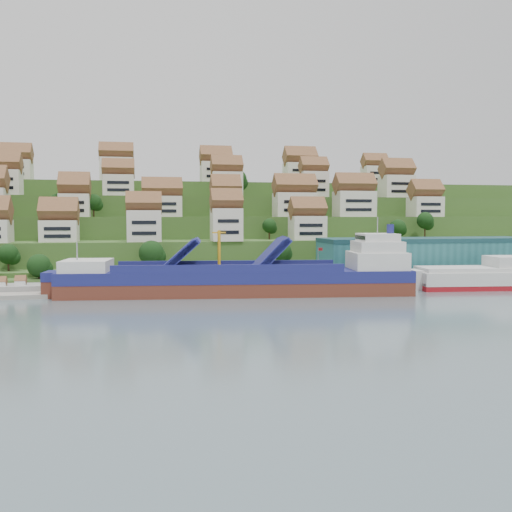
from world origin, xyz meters
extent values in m
plane|color=slate|center=(0.00, 0.00, 0.00)|extent=(300.00, 300.00, 0.00)
cube|color=gray|center=(20.00, 15.00, 1.10)|extent=(180.00, 14.00, 2.20)
cube|color=gray|center=(-58.00, 12.00, 0.50)|extent=(45.00, 20.00, 1.00)
cube|color=#2D4C1E|center=(0.00, 86.00, 2.00)|extent=(260.00, 128.00, 4.00)
cube|color=#2D4C1E|center=(0.00, 91.00, 5.50)|extent=(260.00, 118.00, 11.00)
cube|color=#2D4C1E|center=(0.00, 99.00, 9.00)|extent=(260.00, 102.00, 18.00)
cube|color=#2D4C1E|center=(0.00, 107.00, 12.50)|extent=(260.00, 86.00, 25.00)
cube|color=#2D4C1E|center=(0.00, 116.00, 15.50)|extent=(260.00, 68.00, 31.00)
cube|color=silver|center=(-48.92, 40.66, 14.03)|extent=(10.14, 8.57, 6.05)
cube|color=silver|center=(-25.38, 35.94, 15.43)|extent=(9.51, 7.03, 8.85)
cube|color=silver|center=(-1.85, 35.29, 15.72)|extent=(8.67, 7.62, 9.44)
cube|color=silver|center=(23.82, 39.07, 14.64)|extent=(10.27, 7.73, 7.27)
cube|color=silver|center=(-46.15, 55.91, 21.52)|extent=(8.99, 8.98, 7.05)
cube|color=silver|center=(-19.48, 55.23, 21.28)|extent=(12.14, 7.90, 6.56)
cube|color=silver|center=(0.69, 53.58, 21.56)|extent=(9.10, 8.56, 7.12)
cube|color=silver|center=(24.02, 54.53, 21.96)|extent=(13.45, 8.36, 7.93)
cube|color=silver|center=(44.82, 54.09, 22.30)|extent=(12.99, 8.18, 8.59)
cube|color=silver|center=(71.08, 54.34, 21.47)|extent=(10.50, 8.04, 6.94)
cube|color=silver|center=(-69.54, 68.71, 29.04)|extent=(10.86, 7.86, 8.08)
cube|color=silver|center=(-33.40, 70.94, 28.59)|extent=(10.24, 7.30, 7.17)
cube|color=silver|center=(3.42, 69.15, 29.26)|extent=(10.38, 7.79, 8.52)
cube|color=silver|center=(35.00, 68.93, 29.58)|extent=(9.50, 7.14, 9.16)
cube|color=silver|center=(67.55, 69.66, 29.15)|extent=(11.55, 8.47, 8.29)
cube|color=silver|center=(-70.31, 87.94, 34.56)|extent=(12.49, 8.03, 7.11)
cube|color=silver|center=(-34.59, 88.14, 35.31)|extent=(11.82, 7.51, 8.62)
cube|color=silver|center=(2.14, 87.76, 34.86)|extent=(11.51, 8.15, 7.71)
cube|color=silver|center=(35.64, 89.01, 34.99)|extent=(12.08, 8.73, 7.99)
cube|color=silver|center=(67.98, 91.22, 34.77)|extent=(9.82, 7.05, 7.55)
ellipsoid|color=#153712|center=(-60.07, 27.93, 8.45)|extent=(5.27, 5.27, 5.27)
ellipsoid|color=#153712|center=(12.38, 26.11, 8.45)|extent=(5.66, 5.66, 5.66)
ellipsoid|color=#153712|center=(-23.57, 26.29, 8.31)|extent=(6.82, 6.82, 6.82)
ellipsoid|color=#153712|center=(55.62, 43.11, 14.46)|extent=(5.50, 5.50, 5.50)
ellipsoid|color=#153712|center=(65.22, 43.11, 16.84)|extent=(5.52, 5.52, 5.52)
ellipsoid|color=#153712|center=(12.92, 43.66, 15.27)|extent=(4.46, 4.46, 4.46)
ellipsoid|color=#153712|center=(45.48, 59.83, 23.71)|extent=(4.63, 4.63, 4.63)
ellipsoid|color=#153712|center=(-51.45, 59.38, 22.19)|extent=(6.43, 6.43, 6.43)
ellipsoid|color=#153712|center=(-40.74, 57.97, 22.67)|extent=(5.13, 5.13, 5.13)
ellipsoid|color=#153712|center=(7.73, 73.21, 31.37)|extent=(7.17, 7.17, 7.17)
ellipsoid|color=#153712|center=(36.33, 75.94, 29.39)|extent=(4.68, 4.68, 4.68)
ellipsoid|color=#153712|center=(39.76, 73.97, 29.24)|extent=(4.39, 4.39, 4.39)
ellipsoid|color=#153712|center=(-51.11, 19.00, 6.03)|extent=(5.79, 5.79, 5.79)
ellipsoid|color=#153712|center=(-37.46, 19.00, 5.52)|extent=(4.74, 4.74, 4.74)
cube|color=#27686B|center=(52.00, 17.00, 7.20)|extent=(60.00, 15.00, 10.00)
cylinder|color=gray|center=(18.00, 10.00, 6.20)|extent=(0.16, 0.16, 8.00)
cube|color=maroon|center=(18.60, 10.00, 9.80)|extent=(1.20, 0.05, 0.80)
cube|color=white|center=(-58.00, 10.00, 2.10)|extent=(2.40, 2.20, 2.20)
cube|color=white|center=(-54.00, 11.50, 2.10)|extent=(2.40, 2.20, 2.20)
cube|color=#602A1D|center=(-4.64, 0.39, 1.00)|extent=(81.47, 21.90, 5.16)
cube|color=navy|center=(-4.64, 0.39, 4.44)|extent=(81.48, 22.03, 2.69)
cube|color=silver|center=(-38.48, 4.45, 7.02)|extent=(11.66, 12.92, 2.69)
cube|color=#262628|center=(-6.69, 0.63, 5.78)|extent=(52.53, 16.61, 0.31)
cube|color=navy|center=(-17.97, 1.99, 9.30)|extent=(9.04, 12.24, 7.14)
cube|color=navy|center=(2.54, -0.47, 9.30)|extent=(8.66, 12.20, 7.55)
cylinder|color=gold|center=(-8.75, 0.88, 10.33)|extent=(0.80, 0.80, 9.30)
cube|color=silver|center=(28.17, -3.55, 7.75)|extent=(13.71, 13.17, 4.13)
cube|color=silver|center=(28.17, -3.55, 11.05)|extent=(11.51, 11.69, 2.58)
cube|color=silver|center=(28.17, -3.55, 13.22)|extent=(9.31, 10.21, 1.86)
cylinder|color=navy|center=(31.25, -3.92, 15.18)|extent=(1.84, 1.84, 2.27)
cube|color=maroon|center=(56.35, -0.31, 0.61)|extent=(31.49, 14.31, 2.64)
cube|color=silver|center=(56.35, -0.31, 2.85)|extent=(31.51, 14.42, 3.25)
cube|color=silver|center=(56.35, -0.31, 4.88)|extent=(29.86, 13.04, 1.22)
cube|color=silver|center=(63.93, -1.11, 6.61)|extent=(9.02, 9.75, 3.05)
camera|label=1|loc=(-26.66, -128.99, 18.21)|focal=40.00mm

